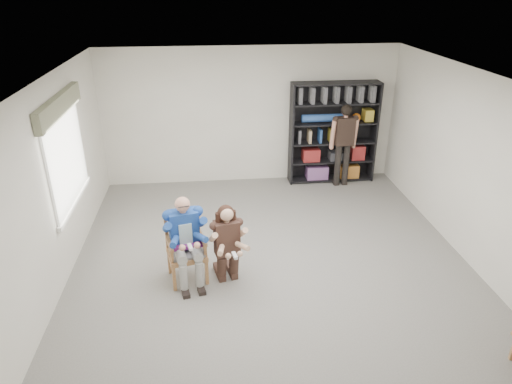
{
  "coord_description": "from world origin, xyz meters",
  "views": [
    {
      "loc": [
        -0.87,
        -5.56,
        3.97
      ],
      "look_at": [
        -0.2,
        0.6,
        1.05
      ],
      "focal_mm": 32.0,
      "sensor_mm": 36.0,
      "label": 1
    }
  ],
  "objects_px": {
    "kneeling_woman": "(228,245)",
    "bookshelf": "(333,133)",
    "seated_man": "(186,240)",
    "standing_man": "(343,146)",
    "armchair": "(186,249)"
  },
  "relations": [
    {
      "from": "seated_man",
      "to": "armchair",
      "type": "bearing_deg",
      "value": 0.0
    },
    {
      "from": "seated_man",
      "to": "standing_man",
      "type": "xyz_separation_m",
      "value": [
        3.11,
        3.02,
        0.21
      ]
    },
    {
      "from": "seated_man",
      "to": "bookshelf",
      "type": "relative_size",
      "value": 0.62
    },
    {
      "from": "seated_man",
      "to": "bookshelf",
      "type": "bearing_deg",
      "value": 35.7
    },
    {
      "from": "seated_man",
      "to": "kneeling_woman",
      "type": "distance_m",
      "value": 0.59
    },
    {
      "from": "kneeling_woman",
      "to": "bookshelf",
      "type": "relative_size",
      "value": 0.57
    },
    {
      "from": "bookshelf",
      "to": "kneeling_woman",
      "type": "bearing_deg",
      "value": -124.87
    },
    {
      "from": "bookshelf",
      "to": "armchair",
      "type": "bearing_deg",
      "value": -131.94
    },
    {
      "from": "armchair",
      "to": "kneeling_woman",
      "type": "height_order",
      "value": "kneeling_woman"
    },
    {
      "from": "kneeling_woman",
      "to": "bookshelf",
      "type": "bearing_deg",
      "value": 42.77
    },
    {
      "from": "armchair",
      "to": "kneeling_woman",
      "type": "distance_m",
      "value": 0.6
    },
    {
      "from": "seated_man",
      "to": "standing_man",
      "type": "height_order",
      "value": "standing_man"
    },
    {
      "from": "standing_man",
      "to": "kneeling_woman",
      "type": "bearing_deg",
      "value": -132.58
    },
    {
      "from": "kneeling_woman",
      "to": "seated_man",
      "type": "bearing_deg",
      "value": 155.94
    },
    {
      "from": "armchair",
      "to": "kneeling_woman",
      "type": "xyz_separation_m",
      "value": [
        0.58,
        -0.12,
        0.1
      ]
    }
  ]
}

